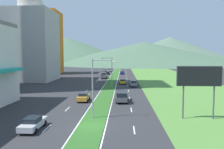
% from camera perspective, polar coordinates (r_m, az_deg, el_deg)
% --- Properties ---
extents(ground_plane, '(600.00, 600.00, 0.00)m').
position_cam_1_polar(ground_plane, '(27.38, -5.36, -13.21)').
color(ground_plane, '#2D2D30').
extents(grass_median, '(3.20, 240.00, 0.06)m').
position_cam_1_polar(grass_median, '(86.25, 0.45, -0.77)').
color(grass_median, '#2D6023').
rests_on(grass_median, ground_plane).
extents(grass_verge_right, '(24.00, 240.00, 0.06)m').
position_cam_1_polar(grass_verge_right, '(87.77, 14.01, -0.82)').
color(grass_verge_right, '#518438').
rests_on(grass_verge_right, ground_plane).
extents(lane_dash_left_2, '(0.16, 2.80, 0.01)m').
position_cam_1_polar(lane_dash_left_2, '(27.54, -16.56, -13.27)').
color(lane_dash_left_2, silver).
rests_on(lane_dash_left_2, ground_plane).
extents(lane_dash_left_3, '(0.16, 2.80, 0.01)m').
position_cam_1_polar(lane_dash_left_3, '(36.23, -11.51, -8.77)').
color(lane_dash_left_3, silver).
rests_on(lane_dash_left_3, ground_plane).
extents(lane_dash_left_4, '(0.16, 2.80, 0.01)m').
position_cam_1_polar(lane_dash_left_4, '(45.22, -8.50, -6.00)').
color(lane_dash_left_4, silver).
rests_on(lane_dash_left_4, ground_plane).
extents(lane_dash_left_5, '(0.16, 2.80, 0.01)m').
position_cam_1_polar(lane_dash_left_5, '(54.37, -6.51, -4.14)').
color(lane_dash_left_5, silver).
rests_on(lane_dash_left_5, ground_plane).
extents(lane_dash_left_6, '(0.16, 2.80, 0.01)m').
position_cam_1_polar(lane_dash_left_6, '(63.60, -5.11, -2.82)').
color(lane_dash_left_6, silver).
rests_on(lane_dash_left_6, ground_plane).
extents(lane_dash_left_7, '(0.16, 2.80, 0.01)m').
position_cam_1_polar(lane_dash_left_7, '(72.88, -4.06, -1.84)').
color(lane_dash_left_7, silver).
rests_on(lane_dash_left_7, ground_plane).
extents(lane_dash_left_8, '(0.16, 2.80, 0.01)m').
position_cam_1_polar(lane_dash_left_8, '(82.20, -3.25, -1.07)').
color(lane_dash_left_8, silver).
rests_on(lane_dash_left_8, ground_plane).
extents(lane_dash_left_9, '(0.16, 2.80, 0.01)m').
position_cam_1_polar(lane_dash_left_9, '(91.55, -2.61, -0.46)').
color(lane_dash_left_9, silver).
rests_on(lane_dash_left_9, ground_plane).
extents(lane_dash_left_10, '(0.16, 2.80, 0.01)m').
position_cam_1_polar(lane_dash_left_10, '(100.91, -2.08, 0.03)').
color(lane_dash_left_10, silver).
rests_on(lane_dash_left_10, ground_plane).
extents(lane_dash_left_11, '(0.16, 2.80, 0.01)m').
position_cam_1_polar(lane_dash_left_11, '(110.29, -1.65, 0.44)').
color(lane_dash_left_11, silver).
rests_on(lane_dash_left_11, ground_plane).
extents(lane_dash_left_12, '(0.16, 2.80, 0.01)m').
position_cam_1_polar(lane_dash_left_12, '(119.68, -1.28, 0.79)').
color(lane_dash_left_12, silver).
rests_on(lane_dash_left_12, ground_plane).
extents(lane_dash_left_13, '(0.16, 2.80, 0.01)m').
position_cam_1_polar(lane_dash_left_13, '(129.07, -0.96, 1.09)').
color(lane_dash_left_13, silver).
rests_on(lane_dash_left_13, ground_plane).
extents(lane_dash_left_14, '(0.16, 2.80, 0.01)m').
position_cam_1_polar(lane_dash_left_14, '(138.47, -0.69, 1.34)').
color(lane_dash_left_14, silver).
rests_on(lane_dash_left_14, ground_plane).
extents(lane_dash_right_2, '(0.16, 2.80, 0.01)m').
position_cam_1_polar(lane_dash_right_2, '(26.07, 5.78, -14.13)').
color(lane_dash_right_2, silver).
rests_on(lane_dash_right_2, ground_plane).
extents(lane_dash_right_3, '(0.16, 2.80, 0.01)m').
position_cam_1_polar(lane_dash_right_3, '(35.13, 5.03, -9.12)').
color(lane_dash_right_3, silver).
rests_on(lane_dash_right_3, ground_plane).
extents(lane_dash_right_4, '(0.16, 2.80, 0.01)m').
position_cam_1_polar(lane_dash_right_4, '(44.34, 4.61, -6.18)').
color(lane_dash_right_4, silver).
rests_on(lane_dash_right_4, ground_plane).
extents(lane_dash_right_5, '(0.16, 2.80, 0.01)m').
position_cam_1_polar(lane_dash_right_5, '(53.64, 4.33, -4.25)').
color(lane_dash_right_5, silver).
rests_on(lane_dash_right_5, ground_plane).
extents(lane_dash_right_6, '(0.16, 2.80, 0.01)m').
position_cam_1_polar(lane_dash_right_6, '(62.98, 4.13, -2.89)').
color(lane_dash_right_6, silver).
rests_on(lane_dash_right_6, ground_plane).
extents(lane_dash_right_7, '(0.16, 2.80, 0.01)m').
position_cam_1_polar(lane_dash_right_7, '(72.34, 3.99, -1.89)').
color(lane_dash_right_7, silver).
rests_on(lane_dash_right_7, ground_plane).
extents(lane_dash_right_8, '(0.16, 2.80, 0.01)m').
position_cam_1_polar(lane_dash_right_8, '(81.72, 3.88, -1.11)').
color(lane_dash_right_8, silver).
rests_on(lane_dash_right_8, ground_plane).
extents(lane_dash_right_9, '(0.16, 2.80, 0.01)m').
position_cam_1_polar(lane_dash_right_9, '(91.12, 3.79, -0.49)').
color(lane_dash_right_9, silver).
rests_on(lane_dash_right_9, ground_plane).
extents(lane_dash_right_10, '(0.16, 2.80, 0.01)m').
position_cam_1_polar(lane_dash_right_10, '(100.52, 3.72, 0.01)').
color(lane_dash_right_10, silver).
rests_on(lane_dash_right_10, ground_plane).
extents(lane_dash_right_11, '(0.16, 2.80, 0.01)m').
position_cam_1_polar(lane_dash_right_11, '(109.93, 3.66, 0.42)').
color(lane_dash_right_11, silver).
rests_on(lane_dash_right_11, ground_plane).
extents(lane_dash_right_12, '(0.16, 2.80, 0.01)m').
position_cam_1_polar(lane_dash_right_12, '(119.35, 3.61, 0.77)').
color(lane_dash_right_12, silver).
rests_on(lane_dash_right_12, ground_plane).
extents(lane_dash_right_13, '(0.16, 2.80, 0.01)m').
position_cam_1_polar(lane_dash_right_13, '(128.77, 3.57, 1.07)').
color(lane_dash_right_13, silver).
rests_on(lane_dash_right_13, ground_plane).
extents(lane_dash_right_14, '(0.16, 2.80, 0.01)m').
position_cam_1_polar(lane_dash_right_14, '(138.19, 3.53, 1.33)').
color(lane_dash_right_14, silver).
rests_on(lane_dash_right_14, ground_plane).
extents(edge_line_median_left, '(0.16, 240.00, 0.01)m').
position_cam_1_polar(edge_line_median_left, '(86.34, -0.72, -0.78)').
color(edge_line_median_left, silver).
rests_on(edge_line_median_left, ground_plane).
extents(edge_line_median_right, '(0.16, 240.00, 0.01)m').
position_cam_1_polar(edge_line_median_right, '(86.19, 1.61, -0.79)').
color(edge_line_median_right, silver).
rests_on(edge_line_median_right, ground_plane).
extents(domed_building, '(15.21, 15.21, 33.14)m').
position_cam_1_polar(domed_building, '(80.71, -20.21, 8.25)').
color(domed_building, '#B7B2A8').
rests_on(domed_building, ground_plane).
extents(midrise_colored, '(14.08, 14.08, 29.43)m').
position_cam_1_polar(midrise_colored, '(110.01, -17.08, 7.89)').
color(midrise_colored, orange).
rests_on(midrise_colored, ground_plane).
extents(hill_far_left, '(177.02, 177.02, 31.56)m').
position_cam_1_polar(hill_far_left, '(283.08, -11.51, 6.23)').
color(hill_far_left, '#47664C').
rests_on(hill_far_left, ground_plane).
extents(hill_far_center, '(210.01, 210.01, 24.23)m').
position_cam_1_polar(hill_far_center, '(250.25, 8.35, 5.63)').
color(hill_far_center, '#47664C').
rests_on(hill_far_center, ground_plane).
extents(hill_far_right, '(182.48, 182.48, 34.89)m').
position_cam_1_polar(hill_far_right, '(317.36, 14.79, 6.31)').
color(hill_far_right, '#516B56').
rests_on(hill_far_right, ground_plane).
extents(street_lamp_near, '(3.29, 0.42, 8.06)m').
position_cam_1_polar(street_lamp_near, '(29.76, -4.29, -2.37)').
color(street_lamp_near, '#99999E').
rests_on(street_lamp_near, ground_plane).
extents(street_lamp_mid, '(3.04, 0.42, 8.06)m').
position_cam_1_polar(street_lamp_mid, '(59.56, -0.37, 1.23)').
color(street_lamp_mid, '#99999E').
rests_on(street_lamp_mid, ground_plane).
extents(billboard_roadside, '(5.93, 0.28, 7.16)m').
position_cam_1_polar(billboard_roadside, '(31.21, 21.74, -1.00)').
color(billboard_roadside, '#4C4C51').
rests_on(billboard_roadside, ground_plane).
extents(car_1, '(1.96, 4.71, 1.56)m').
position_cam_1_polar(car_1, '(61.63, 5.59, -2.34)').
color(car_1, slate).
rests_on(car_1, ground_plane).
extents(car_2, '(1.87, 4.57, 1.36)m').
position_cam_1_polar(car_2, '(102.65, 2.69, 0.51)').
color(car_2, navy).
rests_on(car_2, ground_plane).
extents(car_3, '(1.95, 4.64, 1.48)m').
position_cam_1_polar(car_3, '(27.45, -19.84, -11.78)').
color(car_3, '#B2B2B7').
rests_on(car_3, ground_plane).
extents(car_4, '(1.98, 4.42, 1.45)m').
position_cam_1_polar(car_4, '(120.18, -0.56, 1.16)').
color(car_4, '#B2B2B7').
rests_on(car_4, ground_plane).
extents(car_5, '(1.88, 4.77, 1.34)m').
position_cam_1_polar(car_5, '(101.62, -1.20, 0.46)').
color(car_5, black).
rests_on(car_5, ground_plane).
extents(car_6, '(1.96, 4.27, 1.58)m').
position_cam_1_polar(car_6, '(41.74, -7.39, -5.79)').
color(car_6, '#C6842D').
rests_on(car_6, ground_plane).
extents(car_7, '(1.89, 4.02, 1.45)m').
position_cam_1_polar(car_7, '(66.57, 2.81, -1.83)').
color(car_7, yellow).
rests_on(car_7, ground_plane).
extents(car_8, '(1.89, 4.23, 1.41)m').
position_cam_1_polar(car_8, '(121.76, -2.10, 1.20)').
color(car_8, '#B2B2B7').
rests_on(car_8, ground_plane).
extents(pickup_truck_0, '(2.18, 5.40, 2.00)m').
position_cam_1_polar(pickup_truck_0, '(40.59, 2.58, -5.79)').
color(pickup_truck_0, '#515459').
rests_on(pickup_truck_0, ground_plane).
extents(pickup_truck_1, '(2.18, 5.40, 2.00)m').
position_cam_1_polar(pickup_truck_1, '(83.32, -2.07, -0.31)').
color(pickup_truck_1, '#515459').
rests_on(pickup_truck_1, ground_plane).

